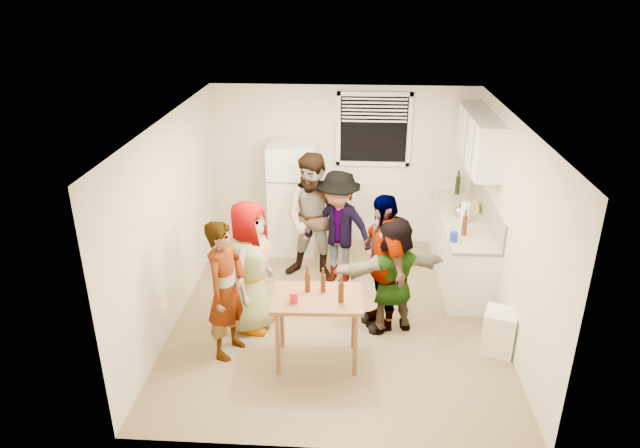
# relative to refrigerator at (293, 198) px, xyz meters

# --- Properties ---
(room) EXTENTS (4.00, 4.50, 2.50)m
(room) POSITION_rel_refrigerator_xyz_m (0.75, -1.88, -0.85)
(room) COLOR beige
(room) RESTS_ON ground
(window) EXTENTS (1.12, 0.10, 1.06)m
(window) POSITION_rel_refrigerator_xyz_m (1.20, 0.33, 1.00)
(window) COLOR white
(window) RESTS_ON room
(refrigerator) EXTENTS (0.70, 0.70, 1.70)m
(refrigerator) POSITION_rel_refrigerator_xyz_m (0.00, 0.00, 0.00)
(refrigerator) COLOR white
(refrigerator) RESTS_ON ground
(counter_lower) EXTENTS (0.60, 2.20, 0.86)m
(counter_lower) POSITION_rel_refrigerator_xyz_m (2.45, -0.73, -0.42)
(counter_lower) COLOR white
(counter_lower) RESTS_ON ground
(countertop) EXTENTS (0.64, 2.22, 0.04)m
(countertop) POSITION_rel_refrigerator_xyz_m (2.45, -0.73, 0.03)
(countertop) COLOR beige
(countertop) RESTS_ON counter_lower
(backsplash) EXTENTS (0.03, 2.20, 0.36)m
(backsplash) POSITION_rel_refrigerator_xyz_m (2.74, -0.73, 0.23)
(backsplash) COLOR beige
(backsplash) RESTS_ON countertop
(upper_cabinets) EXTENTS (0.34, 1.60, 0.70)m
(upper_cabinets) POSITION_rel_refrigerator_xyz_m (2.58, -0.53, 1.10)
(upper_cabinets) COLOR white
(upper_cabinets) RESTS_ON room
(kettle) EXTENTS (0.24, 0.20, 0.19)m
(kettle) POSITION_rel_refrigerator_xyz_m (2.40, -0.67, 0.05)
(kettle) COLOR silver
(kettle) RESTS_ON countertop
(paper_towel) EXTENTS (0.13, 0.13, 0.27)m
(paper_towel) POSITION_rel_refrigerator_xyz_m (2.43, -0.87, 0.05)
(paper_towel) COLOR white
(paper_towel) RESTS_ON countertop
(wine_bottle) EXTENTS (0.07, 0.07, 0.27)m
(wine_bottle) POSITION_rel_refrigerator_xyz_m (2.50, 0.20, 0.05)
(wine_bottle) COLOR black
(wine_bottle) RESTS_ON countertop
(beer_bottle_counter) EXTENTS (0.07, 0.07, 0.25)m
(beer_bottle_counter) POSITION_rel_refrigerator_xyz_m (2.35, -1.31, 0.05)
(beer_bottle_counter) COLOR #47230C
(beer_bottle_counter) RESTS_ON countertop
(blue_cup) EXTENTS (0.10, 0.10, 0.13)m
(blue_cup) POSITION_rel_refrigerator_xyz_m (2.19, -1.51, 0.05)
(blue_cup) COLOR #1526CE
(blue_cup) RESTS_ON countertop
(picture_frame) EXTENTS (0.02, 0.17, 0.14)m
(picture_frame) POSITION_rel_refrigerator_xyz_m (2.67, -0.49, 0.12)
(picture_frame) COLOR gold
(picture_frame) RESTS_ON countertop
(trash_bin) EXTENTS (0.45, 0.45, 0.52)m
(trash_bin) POSITION_rel_refrigerator_xyz_m (2.62, -2.52, -0.60)
(trash_bin) COLOR white
(trash_bin) RESTS_ON ground
(serving_table) EXTENTS (1.00, 0.68, 0.82)m
(serving_table) POSITION_rel_refrigerator_xyz_m (0.56, -2.83, -0.85)
(serving_table) COLOR brown
(serving_table) RESTS_ON ground
(beer_bottle_table) EXTENTS (0.05, 0.05, 0.21)m
(beer_bottle_table) POSITION_rel_refrigerator_xyz_m (0.62, -2.71, -0.03)
(beer_bottle_table) COLOR #47230C
(beer_bottle_table) RESTS_ON serving_table
(red_cup) EXTENTS (0.09, 0.09, 0.12)m
(red_cup) POSITION_rel_refrigerator_xyz_m (0.32, -2.95, -0.03)
(red_cup) COLOR red
(red_cup) RESTS_ON serving_table
(guest_grey) EXTENTS (1.78, 1.14, 0.52)m
(guest_grey) POSITION_rel_refrigerator_xyz_m (-0.27, -2.20, -0.85)
(guest_grey) COLOR gray
(guest_grey) RESTS_ON ground
(guest_stripe) EXTENTS (1.73, 1.10, 0.39)m
(guest_stripe) POSITION_rel_refrigerator_xyz_m (-0.45, -2.73, -0.85)
(guest_stripe) COLOR #141933
(guest_stripe) RESTS_ON ground
(guest_back_left) EXTENTS (1.22, 1.96, 0.69)m
(guest_back_left) POSITION_rel_refrigerator_xyz_m (0.40, -0.91, -0.85)
(guest_back_left) COLOR brown
(guest_back_left) RESTS_ON ground
(guest_back_right) EXTENTS (1.63, 1.92, 0.60)m
(guest_back_right) POSITION_rel_refrigerator_xyz_m (0.73, -1.01, -0.85)
(guest_back_right) COLOR #47474C
(guest_back_right) RESTS_ON ground
(guest_black) EXTENTS (1.97, 1.57, 0.42)m
(guest_black) POSITION_rel_refrigerator_xyz_m (1.28, -2.07, -0.85)
(guest_black) COLOR black
(guest_black) RESTS_ON ground
(guest_orange) EXTENTS (1.76, 1.83, 0.44)m
(guest_orange) POSITION_rel_refrigerator_xyz_m (1.41, -2.13, -0.85)
(guest_orange) COLOR tan
(guest_orange) RESTS_ON ground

